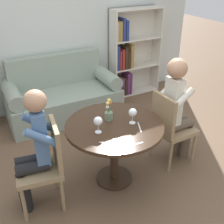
% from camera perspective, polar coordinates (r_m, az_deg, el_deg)
% --- Properties ---
extents(ground_plane, '(16.00, 16.00, 0.00)m').
position_cam_1_polar(ground_plane, '(3.27, 0.42, -13.36)').
color(ground_plane, brown).
extents(back_wall, '(5.20, 0.05, 2.70)m').
position_cam_1_polar(back_wall, '(4.48, -13.00, 17.17)').
color(back_wall, silver).
rests_on(back_wall, ground_plane).
extents(round_table, '(1.01, 1.01, 0.72)m').
position_cam_1_polar(round_table, '(2.91, 0.46, -4.73)').
color(round_table, '#382619').
rests_on(round_table, ground_plane).
extents(couch, '(1.68, 0.80, 0.92)m').
position_cam_1_polar(couch, '(4.41, -9.99, 2.99)').
color(couch, gray).
rests_on(couch, ground_plane).
extents(bookshelf_right, '(0.91, 0.28, 1.50)m').
position_cam_1_polar(bookshelf_right, '(5.01, 3.34, 11.26)').
color(bookshelf_right, silver).
rests_on(bookshelf_right, ground_plane).
extents(chair_left, '(0.48, 0.48, 0.90)m').
position_cam_1_polar(chair_left, '(2.77, -13.36, -9.88)').
color(chair_left, '#937A56').
rests_on(chair_left, ground_plane).
extents(chair_right, '(0.43, 0.43, 0.90)m').
position_cam_1_polar(chair_right, '(3.31, 11.69, -2.76)').
color(chair_right, '#937A56').
rests_on(chair_right, ground_plane).
extents(person_left, '(0.45, 0.38, 1.24)m').
position_cam_1_polar(person_left, '(2.68, -15.69, -7.37)').
color(person_left, black).
rests_on(person_left, ground_plane).
extents(person_right, '(0.42, 0.35, 1.30)m').
position_cam_1_polar(person_right, '(3.26, 13.16, 0.79)').
color(person_right, brown).
rests_on(person_right, ground_plane).
extents(wine_glass_left, '(0.09, 0.09, 0.17)m').
position_cam_1_polar(wine_glass_left, '(2.66, -2.86, -1.96)').
color(wine_glass_left, white).
rests_on(wine_glass_left, round_table).
extents(wine_glass_right, '(0.08, 0.08, 0.16)m').
position_cam_1_polar(wine_glass_right, '(2.82, 4.22, -0.17)').
color(wine_glass_right, white).
rests_on(wine_glass_right, round_table).
extents(flower_vase, '(0.08, 0.08, 0.24)m').
position_cam_1_polar(flower_vase, '(2.88, -0.69, -0.06)').
color(flower_vase, gray).
rests_on(flower_vase, round_table).
extents(knife_left_setting, '(0.19, 0.02, 0.00)m').
position_cam_1_polar(knife_left_setting, '(2.55, 4.45, -6.66)').
color(knife_left_setting, silver).
rests_on(knife_left_setting, round_table).
extents(fork_left_setting, '(0.15, 0.13, 0.00)m').
position_cam_1_polar(fork_left_setting, '(2.56, -0.57, -6.39)').
color(fork_left_setting, silver).
rests_on(fork_left_setting, round_table).
extents(knife_right_setting, '(0.08, 0.18, 0.00)m').
position_cam_1_polar(knife_right_setting, '(2.81, 5.61, -3.04)').
color(knife_right_setting, silver).
rests_on(knife_right_setting, round_table).
extents(fork_right_setting, '(0.18, 0.07, 0.00)m').
position_cam_1_polar(fork_right_setting, '(2.59, 1.69, -5.96)').
color(fork_right_setting, silver).
rests_on(fork_right_setting, round_table).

